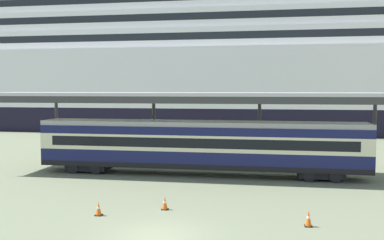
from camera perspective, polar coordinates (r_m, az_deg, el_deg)
ground_plane at (r=19.37m, az=-4.80°, el=-15.50°), size 400.00×400.00×0.00m
cruise_ship at (r=76.42m, az=-6.94°, el=8.52°), size 172.99×28.32×35.38m
platform_canopy at (r=32.07m, az=1.20°, el=3.28°), size 35.30×5.95×6.26m
train_carriage at (r=31.93m, az=1.08°, el=-3.38°), size 24.55×2.81×4.11m
traffic_cone_near at (r=21.27m, az=15.50°, el=-12.74°), size 0.36×0.36×0.78m
traffic_cone_mid at (r=22.75m, az=-12.53°, el=-11.66°), size 0.36×0.36×0.70m
traffic_cone_far at (r=23.30m, az=-3.70°, el=-11.18°), size 0.36×0.36×0.71m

